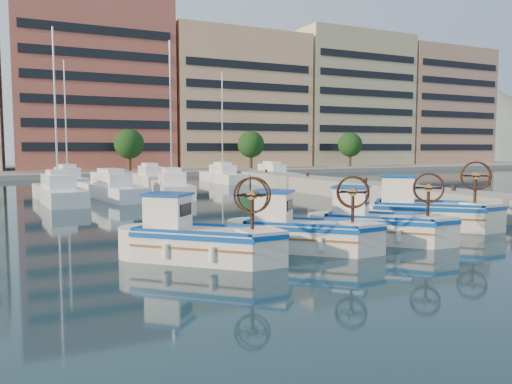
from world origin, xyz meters
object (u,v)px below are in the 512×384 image
at_px(fishing_boat_a, 197,237).
at_px(fishing_boat_d, 424,210).
at_px(fishing_boat_c, 377,223).
at_px(fishing_boat_b, 300,230).

xyz_separation_m(fishing_boat_a, fishing_boat_d, (11.21, 1.79, 0.09)).
distance_m(fishing_boat_c, fishing_boat_d, 4.24).
bearing_deg(fishing_boat_a, fishing_boat_c, -46.10).
relative_size(fishing_boat_b, fishing_boat_d, 0.88).
bearing_deg(fishing_boat_c, fishing_boat_b, 138.83).
relative_size(fishing_boat_c, fishing_boat_d, 0.88).
height_order(fishing_boat_a, fishing_boat_d, fishing_boat_d).
distance_m(fishing_boat_b, fishing_boat_d, 7.62).
distance_m(fishing_boat_b, fishing_boat_c, 3.49).
xyz_separation_m(fishing_boat_c, fishing_boat_d, (3.92, 1.63, 0.09)).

